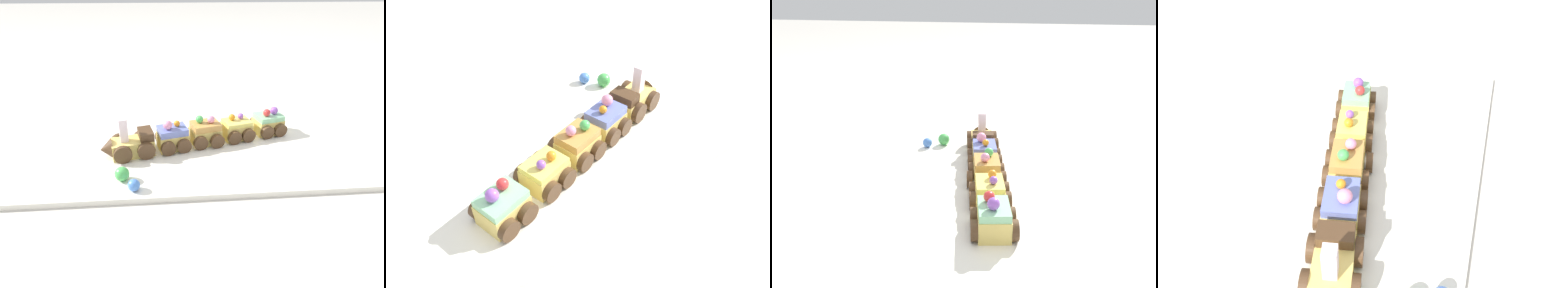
# 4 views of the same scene
# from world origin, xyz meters

# --- Properties ---
(ground_plane) EXTENTS (10.00, 10.00, 0.00)m
(ground_plane) POSITION_xyz_m (0.00, 0.00, 0.00)
(ground_plane) COLOR beige
(display_board) EXTENTS (0.77, 0.34, 0.01)m
(display_board) POSITION_xyz_m (0.00, 0.00, 0.01)
(display_board) COLOR white
(display_board) RESTS_ON ground_plane
(cake_train_locomotive) EXTENTS (0.12, 0.09, 0.09)m
(cake_train_locomotive) POSITION_xyz_m (0.16, 0.01, 0.04)
(cake_train_locomotive) COLOR #EACC66
(cake_train_locomotive) RESTS_ON display_board
(cake_car_blueberry) EXTENTS (0.08, 0.09, 0.07)m
(cake_car_blueberry) POSITION_xyz_m (0.06, -0.01, 0.04)
(cake_car_blueberry) COLOR #EACC66
(cake_car_blueberry) RESTS_ON display_board
(cake_car_caramel) EXTENTS (0.08, 0.09, 0.07)m
(cake_car_caramel) POSITION_xyz_m (-0.01, -0.03, 0.04)
(cake_car_caramel) COLOR #EACC66
(cake_car_caramel) RESTS_ON display_board
(cake_car_lemon) EXTENTS (0.08, 0.09, 0.06)m
(cake_car_lemon) POSITION_xyz_m (-0.09, -0.05, 0.03)
(cake_car_lemon) COLOR #EACC66
(cake_car_lemon) RESTS_ON display_board
(cake_car_mint) EXTENTS (0.08, 0.09, 0.07)m
(cake_car_mint) POSITION_xyz_m (-0.18, -0.07, 0.04)
(cake_car_mint) COLOR #EACC66
(cake_car_mint) RESTS_ON display_board
(gumball_blue) EXTENTS (0.02, 0.02, 0.02)m
(gumball_blue) POSITION_xyz_m (0.14, 0.15, 0.02)
(gumball_blue) COLOR #4C84E0
(gumball_blue) RESTS_ON display_board
(gumball_green) EXTENTS (0.03, 0.03, 0.03)m
(gumball_green) POSITION_xyz_m (0.16, 0.11, 0.03)
(gumball_green) COLOR #4CBC56
(gumball_green) RESTS_ON display_board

